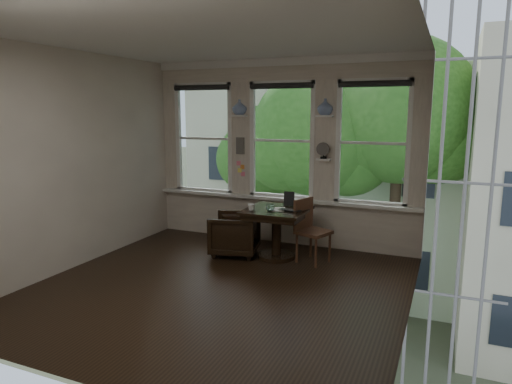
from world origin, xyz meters
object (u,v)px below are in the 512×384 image
at_px(armchair_left, 234,234).
at_px(laptop, 288,211).
at_px(mug, 251,207).
at_px(side_chair_right, 314,232).
at_px(table, 276,234).

relative_size(armchair_left, laptop, 2.14).
distance_m(armchair_left, mug, 0.60).
bearing_deg(mug, side_chair_right, 15.64).
bearing_deg(table, armchair_left, -171.61).
xyz_separation_m(table, laptop, (0.22, -0.11, 0.39)).
bearing_deg(side_chair_right, mug, 125.71).
height_order(laptop, mug, mug).
relative_size(armchair_left, side_chair_right, 0.77).
bearing_deg(mug, laptop, 11.33).
height_order(table, side_chair_right, side_chair_right).
relative_size(armchair_left, mug, 7.16).
bearing_deg(table, side_chair_right, 2.40).
xyz_separation_m(side_chair_right, mug, (-0.88, -0.25, 0.34)).
distance_m(armchair_left, laptop, 0.98).
relative_size(table, mug, 9.12).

